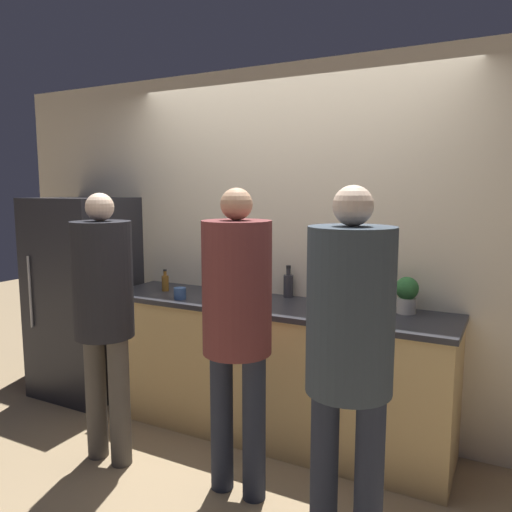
{
  "coord_description": "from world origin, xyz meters",
  "views": [
    {
      "loc": [
        1.47,
        -2.66,
        1.73
      ],
      "look_at": [
        0.0,
        0.14,
        1.3
      ],
      "focal_mm": 35.0,
      "sensor_mm": 36.0,
      "label": 1
    }
  ],
  "objects_px": {
    "person_left": "(104,304)",
    "utensil_crock": "(238,283)",
    "refrigerator": "(85,296)",
    "bottle_amber": "(165,282)",
    "person_right": "(350,342)",
    "bottle_dark": "(288,285)",
    "potted_plant": "(407,294)",
    "person_center": "(237,313)",
    "cup_red": "(228,292)",
    "cup_blue": "(180,293)",
    "fruit_bowl": "(353,302)"
  },
  "relations": [
    {
      "from": "person_left",
      "to": "potted_plant",
      "type": "distance_m",
      "value": 1.89
    },
    {
      "from": "person_left",
      "to": "person_right",
      "type": "xyz_separation_m",
      "value": [
        1.61,
        -0.16,
        0.04
      ]
    },
    {
      "from": "person_center",
      "to": "cup_blue",
      "type": "distance_m",
      "value": 0.93
    },
    {
      "from": "refrigerator",
      "to": "cup_blue",
      "type": "bearing_deg",
      "value": -7.51
    },
    {
      "from": "person_center",
      "to": "cup_blue",
      "type": "xyz_separation_m",
      "value": [
        -0.77,
        0.52,
        -0.06
      ]
    },
    {
      "from": "person_left",
      "to": "potted_plant",
      "type": "xyz_separation_m",
      "value": [
        1.64,
        0.93,
        0.05
      ]
    },
    {
      "from": "cup_blue",
      "to": "potted_plant",
      "type": "height_order",
      "value": "potted_plant"
    },
    {
      "from": "person_right",
      "to": "bottle_dark",
      "type": "relative_size",
      "value": 7.56
    },
    {
      "from": "bottle_dark",
      "to": "cup_blue",
      "type": "xyz_separation_m",
      "value": [
        -0.65,
        -0.42,
        -0.05
      ]
    },
    {
      "from": "person_left",
      "to": "person_center",
      "type": "distance_m",
      "value": 0.91
    },
    {
      "from": "bottle_amber",
      "to": "cup_red",
      "type": "distance_m",
      "value": 0.57
    },
    {
      "from": "person_right",
      "to": "bottle_dark",
      "type": "height_order",
      "value": "person_right"
    },
    {
      "from": "bottle_dark",
      "to": "cup_red",
      "type": "relative_size",
      "value": 2.59
    },
    {
      "from": "refrigerator",
      "to": "person_left",
      "type": "distance_m",
      "value": 1.24
    },
    {
      "from": "person_center",
      "to": "fruit_bowl",
      "type": "height_order",
      "value": "person_center"
    },
    {
      "from": "person_left",
      "to": "person_center",
      "type": "xyz_separation_m",
      "value": [
        0.9,
        0.08,
        0.03
      ]
    },
    {
      "from": "potted_plant",
      "to": "person_left",
      "type": "bearing_deg",
      "value": -150.4
    },
    {
      "from": "fruit_bowl",
      "to": "bottle_dark",
      "type": "xyz_separation_m",
      "value": [
        -0.53,
        0.16,
        0.04
      ]
    },
    {
      "from": "person_center",
      "to": "bottle_amber",
      "type": "relative_size",
      "value": 10.33
    },
    {
      "from": "potted_plant",
      "to": "person_right",
      "type": "bearing_deg",
      "value": -91.61
    },
    {
      "from": "person_center",
      "to": "potted_plant",
      "type": "relative_size",
      "value": 7.46
    },
    {
      "from": "refrigerator",
      "to": "bottle_dark",
      "type": "relative_size",
      "value": 7.18
    },
    {
      "from": "person_center",
      "to": "utensil_crock",
      "type": "height_order",
      "value": "person_center"
    },
    {
      "from": "utensil_crock",
      "to": "cup_red",
      "type": "height_order",
      "value": "utensil_crock"
    },
    {
      "from": "person_left",
      "to": "cup_red",
      "type": "relative_size",
      "value": 19.12
    },
    {
      "from": "utensil_crock",
      "to": "bottle_amber",
      "type": "height_order",
      "value": "utensil_crock"
    },
    {
      "from": "person_left",
      "to": "utensil_crock",
      "type": "xyz_separation_m",
      "value": [
        0.38,
        1.01,
        -0.01
      ]
    },
    {
      "from": "refrigerator",
      "to": "cup_blue",
      "type": "distance_m",
      "value": 1.12
    },
    {
      "from": "cup_red",
      "to": "fruit_bowl",
      "type": "bearing_deg",
      "value": 5.3
    },
    {
      "from": "utensil_crock",
      "to": "cup_blue",
      "type": "xyz_separation_m",
      "value": [
        -0.24,
        -0.41,
        -0.03
      ]
    },
    {
      "from": "bottle_amber",
      "to": "cup_red",
      "type": "relative_size",
      "value": 1.88
    },
    {
      "from": "refrigerator",
      "to": "person_left",
      "type": "relative_size",
      "value": 0.97
    },
    {
      "from": "refrigerator",
      "to": "potted_plant",
      "type": "bearing_deg",
      "value": 4.06
    },
    {
      "from": "fruit_bowl",
      "to": "utensil_crock",
      "type": "bearing_deg",
      "value": 171.04
    },
    {
      "from": "potted_plant",
      "to": "bottle_amber",
      "type": "bearing_deg",
      "value": -175.16
    },
    {
      "from": "person_right",
      "to": "potted_plant",
      "type": "xyz_separation_m",
      "value": [
        0.03,
        1.09,
        0.01
      ]
    },
    {
      "from": "utensil_crock",
      "to": "fruit_bowl",
      "type": "bearing_deg",
      "value": -8.96
    },
    {
      "from": "refrigerator",
      "to": "person_center",
      "type": "relative_size",
      "value": 0.95
    },
    {
      "from": "fruit_bowl",
      "to": "refrigerator",
      "type": "bearing_deg",
      "value": -177.1
    },
    {
      "from": "refrigerator",
      "to": "bottle_amber",
      "type": "height_order",
      "value": "refrigerator"
    },
    {
      "from": "person_center",
      "to": "fruit_bowl",
      "type": "relative_size",
      "value": 5.37
    },
    {
      "from": "person_left",
      "to": "bottle_amber",
      "type": "bearing_deg",
      "value": 99.89
    },
    {
      "from": "person_left",
      "to": "cup_red",
      "type": "height_order",
      "value": "person_left"
    },
    {
      "from": "potted_plant",
      "to": "cup_blue",
      "type": "bearing_deg",
      "value": -167.66
    },
    {
      "from": "bottle_dark",
      "to": "person_left",
      "type": "bearing_deg",
      "value": -127.63
    },
    {
      "from": "person_left",
      "to": "bottle_amber",
      "type": "height_order",
      "value": "person_left"
    },
    {
      "from": "person_center",
      "to": "cup_blue",
      "type": "height_order",
      "value": "person_center"
    },
    {
      "from": "person_right",
      "to": "cup_red",
      "type": "xyz_separation_m",
      "value": [
        -1.18,
        0.94,
        -0.07
      ]
    },
    {
      "from": "bottle_dark",
      "to": "cup_red",
      "type": "bearing_deg",
      "value": -146.03
    },
    {
      "from": "utensil_crock",
      "to": "bottle_dark",
      "type": "xyz_separation_m",
      "value": [
        0.41,
        0.01,
        0.02
      ]
    }
  ]
}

